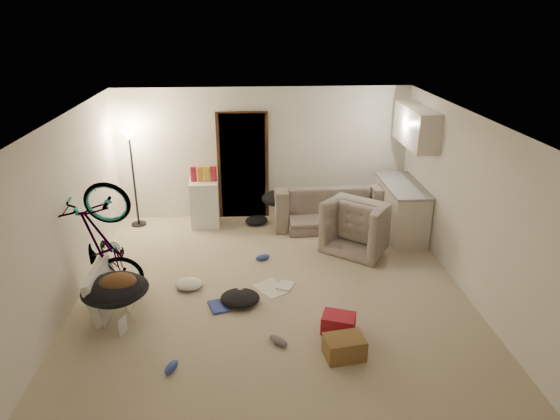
{
  "coord_description": "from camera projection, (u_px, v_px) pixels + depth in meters",
  "views": [
    {
      "loc": [
        -0.32,
        -6.19,
        3.78
      ],
      "look_at": [
        0.15,
        0.6,
        1.05
      ],
      "focal_mm": 32.0,
      "sensor_mm": 36.0,
      "label": 1
    }
  ],
  "objects": [
    {
      "name": "floor",
      "position": [
        273.0,
        294.0,
        7.16
      ],
      "size": [
        5.5,
        6.0,
        0.02
      ],
      "primitive_type": "cube",
      "color": "#B9AB8E",
      "rests_on": "ground"
    },
    {
      "name": "ceiling",
      "position": [
        272.0,
        120.0,
        6.23
      ],
      "size": [
        5.5,
        6.0,
        0.02
      ],
      "primitive_type": "cube",
      "color": "white",
      "rests_on": "wall_back"
    },
    {
      "name": "wall_back",
      "position": [
        264.0,
        153.0,
        9.48
      ],
      "size": [
        5.5,
        0.02,
        2.5
      ],
      "primitive_type": "cube",
      "color": "white",
      "rests_on": "floor"
    },
    {
      "name": "wall_front",
      "position": [
        293.0,
        357.0,
        3.91
      ],
      "size": [
        5.5,
        0.02,
        2.5
      ],
      "primitive_type": "cube",
      "color": "white",
      "rests_on": "floor"
    },
    {
      "name": "wall_left",
      "position": [
        62.0,
        218.0,
        6.52
      ],
      "size": [
        0.02,
        6.0,
        2.5
      ],
      "primitive_type": "cube",
      "color": "white",
      "rests_on": "floor"
    },
    {
      "name": "wall_right",
      "position": [
        472.0,
        208.0,
        6.87
      ],
      "size": [
        0.02,
        6.0,
        2.5
      ],
      "primitive_type": "cube",
      "color": "white",
      "rests_on": "floor"
    },
    {
      "name": "doorway",
      "position": [
        243.0,
        166.0,
        9.51
      ],
      "size": [
        0.85,
        0.1,
        2.04
      ],
      "primitive_type": "cube",
      "color": "black",
      "rests_on": "floor"
    },
    {
      "name": "door_trim",
      "position": [
        243.0,
        167.0,
        9.48
      ],
      "size": [
        0.97,
        0.04,
        2.1
      ],
      "primitive_type": "cube",
      "color": "#352012",
      "rests_on": "floor"
    },
    {
      "name": "floor_lamp",
      "position": [
        131.0,
        158.0,
        8.98
      ],
      "size": [
        0.28,
        0.28,
        1.81
      ],
      "color": "black",
      "rests_on": "floor"
    },
    {
      "name": "kitchen_counter",
      "position": [
        401.0,
        209.0,
        9.0
      ],
      "size": [
        0.6,
        1.5,
        0.88
      ],
      "primitive_type": "cube",
      "color": "beige",
      "rests_on": "floor"
    },
    {
      "name": "counter_top",
      "position": [
        403.0,
        185.0,
        8.83
      ],
      "size": [
        0.64,
        1.54,
        0.04
      ],
      "primitive_type": "cube",
      "color": "gray",
      "rests_on": "kitchen_counter"
    },
    {
      "name": "kitchen_uppers",
      "position": [
        416.0,
        127.0,
        8.45
      ],
      "size": [
        0.38,
        1.4,
        0.65
      ],
      "primitive_type": "cube",
      "color": "beige",
      "rests_on": "wall_right"
    },
    {
      "name": "sofa",
      "position": [
        327.0,
        209.0,
        9.39
      ],
      "size": [
        2.04,
        0.86,
        0.59
      ],
      "primitive_type": "imported",
      "rotation": [
        0.0,
        0.0,
        3.18
      ],
      "color": "#383F39",
      "rests_on": "floor"
    },
    {
      "name": "armchair",
      "position": [
        364.0,
        228.0,
        8.49
      ],
      "size": [
        1.35,
        1.33,
        0.66
      ],
      "primitive_type": "imported",
      "rotation": [
        0.0,
        0.0,
        2.47
      ],
      "color": "#383F39",
      "rests_on": "floor"
    },
    {
      "name": "bicycle",
      "position": [
        107.0,
        267.0,
        6.92
      ],
      "size": [
        1.84,
        0.89,
        1.04
      ],
      "primitive_type": "imported",
      "rotation": [
        0.0,
        -0.17,
        1.5
      ],
      "color": "black",
      "rests_on": "floor"
    },
    {
      "name": "book_asset",
      "position": [
        120.0,
        337.0,
        6.19
      ],
      "size": [
        0.29,
        0.25,
        0.02
      ],
      "primitive_type": "imported",
      "rotation": [
        0.0,
        0.0,
        1.2
      ],
      "color": "maroon",
      "rests_on": "floor"
    },
    {
      "name": "mini_fridge",
      "position": [
        205.0,
        203.0,
        9.29
      ],
      "size": [
        0.53,
        0.53,
        0.87
      ],
      "primitive_type": "cube",
      "rotation": [
        0.0,
        0.0,
        0.04
      ],
      "color": "white",
      "rests_on": "floor"
    },
    {
      "name": "snack_box_0",
      "position": [
        194.0,
        175.0,
        9.07
      ],
      "size": [
        0.1,
        0.07,
        0.3
      ],
      "primitive_type": "cube",
      "rotation": [
        0.0,
        0.0,
        -0.01
      ],
      "color": "maroon",
      "rests_on": "mini_fridge"
    },
    {
      "name": "snack_box_1",
      "position": [
        200.0,
        175.0,
        9.08
      ],
      "size": [
        0.11,
        0.09,
        0.3
      ],
      "primitive_type": "cube",
      "rotation": [
        0.0,
        0.0,
        0.18
      ],
      "color": "orange",
      "rests_on": "mini_fridge"
    },
    {
      "name": "snack_box_2",
      "position": [
        207.0,
        175.0,
        9.08
      ],
      "size": [
        0.11,
        0.08,
        0.3
      ],
      "primitive_type": "cube",
      "rotation": [
        0.0,
        0.0,
        -0.09
      ],
      "color": "gold",
      "rests_on": "mini_fridge"
    },
    {
      "name": "snack_box_3",
      "position": [
        214.0,
        174.0,
        9.09
      ],
      "size": [
        0.11,
        0.09,
        0.3
      ],
      "primitive_type": "cube",
      "rotation": [
        0.0,
        0.0,
        -0.24
      ],
      "color": "maroon",
      "rests_on": "mini_fridge"
    },
    {
      "name": "saucer_chair",
      "position": [
        116.0,
        295.0,
        6.45
      ],
      "size": [
        0.86,
        0.86,
        0.61
      ],
      "color": "silver",
      "rests_on": "floor"
    },
    {
      "name": "hoodie",
      "position": [
        117.0,
        283.0,
        6.35
      ],
      "size": [
        0.54,
        0.48,
        0.22
      ],
      "primitive_type": "ellipsoid",
      "rotation": [
        0.0,
        0.0,
        0.18
      ],
      "color": "#50331B",
      "rests_on": "saucer_chair"
    },
    {
      "name": "sofa_drape",
      "position": [
        277.0,
        198.0,
        9.24
      ],
      "size": [
        0.6,
        0.51,
        0.28
      ],
      "primitive_type": "ellipsoid",
      "rotation": [
        0.0,
        0.0,
        -0.1
      ],
      "color": "black",
      "rests_on": "sofa"
    },
    {
      "name": "tv_box",
      "position": [
        102.0,
        289.0,
        6.67
      ],
      "size": [
        0.25,
        0.94,
        0.63
      ],
      "primitive_type": "cube",
      "rotation": [
        0.0,
        -0.21,
        -0.02
      ],
      "color": "silver",
      "rests_on": "floor"
    },
    {
      "name": "drink_case_a",
      "position": [
        344.0,
        347.0,
        5.81
      ],
      "size": [
        0.5,
        0.39,
        0.26
      ],
      "primitive_type": "cube",
      "rotation": [
        0.0,
        0.0,
        0.16
      ],
      "color": "brown",
      "rests_on": "floor"
    },
    {
      "name": "drink_case_b",
      "position": [
        338.0,
        323.0,
        6.28
      ],
      "size": [
        0.48,
        0.41,
        0.23
      ],
      "primitive_type": "cube",
      "rotation": [
        0.0,
        0.0,
        -0.34
      ],
      "color": "maroon",
      "rests_on": "floor"
    },
    {
      "name": "juicer",
      "position": [
        240.0,
        294.0,
        6.98
      ],
      "size": [
        0.15,
        0.15,
        0.22
      ],
      "color": "white",
      "rests_on": "floor"
    },
    {
      "name": "newspaper",
      "position": [
        272.0,
        288.0,
        7.29
      ],
      "size": [
        0.58,
        0.61,
        0.01
      ],
      "primitive_type": "cube",
      "rotation": [
        0.0,
        0.0,
        0.59
      ],
      "color": "silver",
      "rests_on": "floor"
    },
    {
      "name": "book_blue",
      "position": [
        219.0,
        306.0,
        6.82
      ],
      "size": [
        0.34,
        0.39,
        0.03
      ],
      "primitive_type": "cube",
      "rotation": [
        0.0,
        0.0,
        0.32
      ],
      "color": "#2A3C98",
      "rests_on": "floor"
    },
    {
      "name": "book_white",
      "position": [
        286.0,
        286.0,
        7.34
      ],
      "size": [
        0.31,
        0.34,
        0.03
      ],
      "primitive_type": "cube",
      "rotation": [
        0.0,
        0.0,
        -0.44
      ],
      "color": "silver",
      "rests_on": "floor"
    },
    {
      "name": "shoe_0",
      "position": [
        263.0,
        257.0,
        8.1
      ],
      "size": [
        0.28,
        0.2,
        0.1
      ],
      "primitive_type": "ellipsoid",
      "rotation": [
        0.0,
        0.0,
        0.42
      ],
      "color": "#2A3C98",
      "rests_on": "floor"
    },
    {
      "name": "shoe_2",
      "position": [
        171.0,
        367.0,
        5.62
      ],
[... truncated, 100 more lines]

